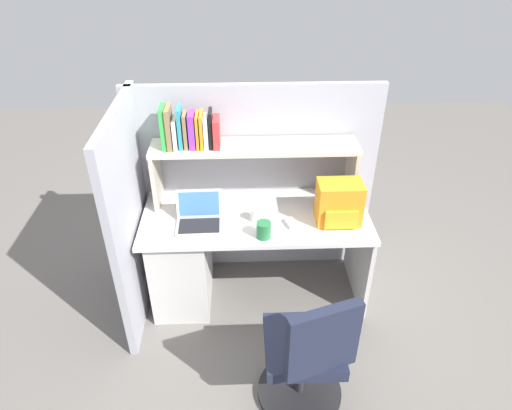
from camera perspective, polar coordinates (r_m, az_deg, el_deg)
ground_plane at (r=3.67m, az=-0.03°, el=-10.70°), size 8.00×8.00×0.00m
desk at (r=3.41m, az=-6.61°, el=-5.93°), size 1.60×0.70×0.73m
cubicle_partition_rear at (r=3.50m, az=-0.27°, el=2.85°), size 1.84×0.05×1.55m
cubicle_partition_left at (r=3.23m, az=-15.26°, el=-1.43°), size 0.05×1.06×1.55m
overhead_hutch at (r=3.20m, az=-0.17°, el=5.95°), size 1.44×0.28×0.45m
reference_books_on_shelf at (r=3.11m, az=-8.35°, el=9.33°), size 0.39×0.18×0.29m
laptop at (r=3.12m, az=-7.11°, el=-1.58°), size 0.32×0.26×0.22m
backpack at (r=3.12m, az=10.37°, el=0.20°), size 0.30×0.22×0.30m
computer_mouse at (r=3.11m, az=4.41°, el=-2.29°), size 0.09×0.12×0.03m
paper_cup at (r=3.13m, az=0.05°, el=-1.25°), size 0.08×0.08×0.09m
snack_canister at (r=2.97m, az=0.96°, el=-3.14°), size 0.10×0.10×0.12m
office_chair at (r=2.75m, az=6.37°, el=-18.64°), size 0.52×0.54×0.93m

